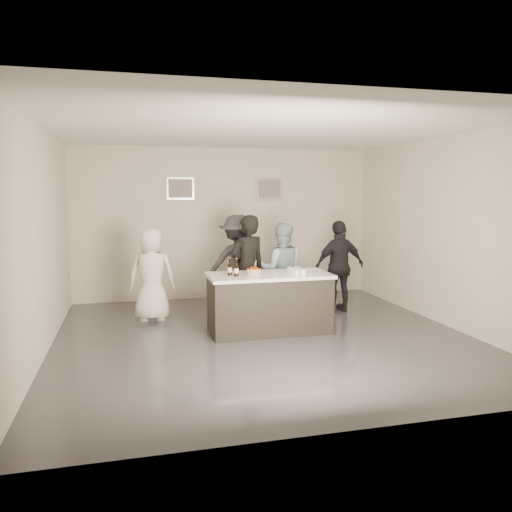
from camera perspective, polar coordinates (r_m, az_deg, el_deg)
The scene contains 19 objects.
floor at distance 7.47m, azimuth 0.95°, elevation -9.27°, with size 6.00×6.00×0.00m, color #3D3D42.
ceiling at distance 7.21m, azimuth 1.01°, elevation 14.24°, with size 6.00×6.00×0.00m, color white.
wall_back at distance 10.10m, azimuth -3.49°, elevation 3.73°, with size 6.00×0.04×3.00m, color beige.
wall_front at distance 4.38m, azimuth 11.31°, elevation -1.13°, with size 6.00×0.04×3.00m, color beige.
wall_left at distance 7.03m, azimuth -23.37°, elevation 1.56°, with size 0.04×6.00×3.00m, color beige.
wall_right at distance 8.47m, azimuth 20.98°, elevation 2.56°, with size 0.04×6.00×3.00m, color beige.
picture_left at distance 9.92m, azimuth -8.64°, elevation 7.64°, with size 0.54×0.04×0.44m, color #B2B2B7.
picture_right at distance 10.26m, azimuth 1.51°, elevation 7.71°, with size 0.54×0.04×0.44m, color #B2B2B7.
bar_counter at distance 7.65m, azimuth 1.52°, elevation -5.38°, with size 1.86×0.86×0.90m, color white.
cake at distance 7.50m, azimuth -0.25°, elevation -1.84°, with size 0.22×0.22×0.08m, color #FDA51A.
beer_bottle_a at distance 7.41m, azimuth -3.01°, elevation -1.24°, with size 0.07×0.07×0.26m, color black.
beer_bottle_b at distance 7.32m, azimuth -2.26°, elevation -1.34°, with size 0.07×0.07×0.26m, color black.
tumbler_cluster at distance 7.64m, azimuth 4.66°, elevation -1.69°, with size 0.19×0.40×0.08m, color orange.
candles at distance 7.24m, azimuth -0.58°, elevation -2.44°, with size 0.24×0.08×0.01m, color pink.
person_main_black at distance 8.21m, azimuth -0.97°, elevation -1.44°, with size 0.64×0.42×1.76m, color black.
person_main_blue at distance 8.60m, azimuth 2.94°, elevation -1.57°, with size 0.78×0.61×1.61m, color #93B4C1.
person_guest_left at distance 8.47m, azimuth -11.82°, elevation -2.07°, with size 0.76×0.49×1.55m, color white.
person_guest_right at distance 8.99m, azimuth 9.51°, elevation -1.18°, with size 0.96×0.40×1.63m, color black.
person_guest_back at distance 8.88m, azimuth -2.10°, elevation -0.87°, with size 1.12×0.64×1.73m, color #322F37.
Camera 1 is at (-1.87, -6.91, 2.13)m, focal length 35.00 mm.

